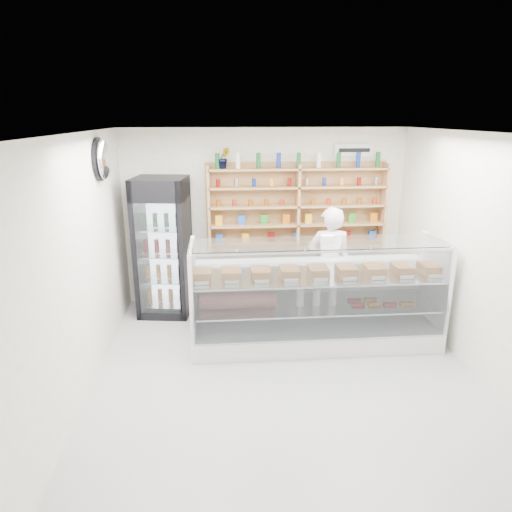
{
  "coord_description": "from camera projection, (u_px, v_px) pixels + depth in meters",
  "views": [
    {
      "loc": [
        -0.77,
        -4.72,
        2.97
      ],
      "look_at": [
        -0.29,
        0.9,
        1.23
      ],
      "focal_mm": 32.0,
      "sensor_mm": 36.0,
      "label": 1
    }
  ],
  "objects": [
    {
      "name": "room",
      "position": [
        289.0,
        265.0,
        5.02
      ],
      "size": [
        5.0,
        5.0,
        5.0
      ],
      "color": "#AAAAAF",
      "rests_on": "ground"
    },
    {
      "name": "wall_sign",
      "position": [
        354.0,
        150.0,
        7.17
      ],
      "size": [
        0.62,
        0.03,
        0.2
      ],
      "primitive_type": "cube",
      "color": "white",
      "rests_on": "back_wall"
    },
    {
      "name": "wall_shelving",
      "position": [
        298.0,
        206.0,
        7.23
      ],
      "size": [
        2.84,
        0.28,
        1.33
      ],
      "color": "tan",
      "rests_on": "back_wall"
    },
    {
      "name": "shop_worker",
      "position": [
        329.0,
        265.0,
        6.7
      ],
      "size": [
        0.65,
        0.45,
        1.74
      ],
      "primitive_type": "imported",
      "rotation": [
        0.0,
        0.0,
        3.09
      ],
      "color": "silver",
      "rests_on": "floor"
    },
    {
      "name": "display_counter",
      "position": [
        314.0,
        316.0,
        6.16
      ],
      "size": [
        3.28,
        0.98,
        1.43
      ],
      "color": "white",
      "rests_on": "floor"
    },
    {
      "name": "potted_plant",
      "position": [
        224.0,
        158.0,
        6.91
      ],
      "size": [
        0.2,
        0.18,
        0.32
      ],
      "primitive_type": "imported",
      "rotation": [
        0.0,
        0.0,
        0.22
      ],
      "color": "#1E6626",
      "rests_on": "wall_shelving"
    },
    {
      "name": "drinks_cooler",
      "position": [
        163.0,
        247.0,
        6.92
      ],
      "size": [
        0.85,
        0.83,
        2.11
      ],
      "rotation": [
        0.0,
        0.0,
        -0.13
      ],
      "color": "black",
      "rests_on": "floor"
    },
    {
      "name": "security_mirror",
      "position": [
        103.0,
        159.0,
        5.67
      ],
      "size": [
        0.15,
        0.5,
        0.5
      ],
      "primitive_type": "ellipsoid",
      "color": "silver",
      "rests_on": "left_wall"
    }
  ]
}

